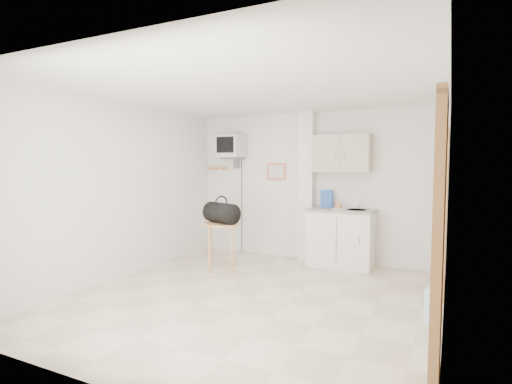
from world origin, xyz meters
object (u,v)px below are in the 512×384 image
at_px(crt_television, 231,147).
at_px(water_bottle, 430,305).
at_px(round_table, 221,230).
at_px(duffel_bag, 221,213).

bearing_deg(crt_television, water_bottle, -28.82).
relative_size(round_table, water_bottle, 1.90).
bearing_deg(round_table, water_bottle, -15.07).
xyz_separation_m(round_table, duffel_bag, (0.01, 0.00, 0.28)).
relative_size(crt_television, water_bottle, 5.61).
bearing_deg(water_bottle, crt_television, 151.18).
relative_size(round_table, duffel_bag, 1.13).
distance_m(crt_television, round_table, 1.76).
height_order(crt_television, water_bottle, crt_television).
bearing_deg(water_bottle, round_table, 164.93).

